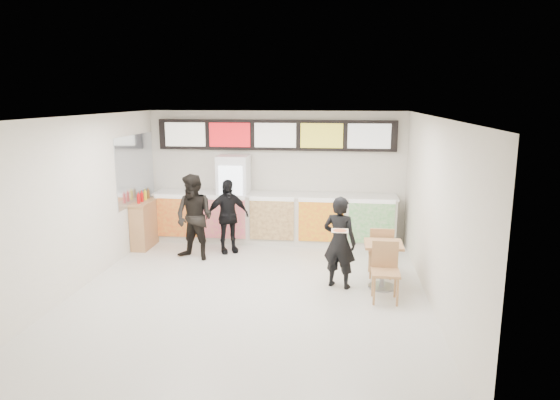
% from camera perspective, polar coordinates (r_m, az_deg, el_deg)
% --- Properties ---
extents(floor, '(7.00, 7.00, 0.00)m').
position_cam_1_polar(floor, '(8.78, -3.40, -10.46)').
color(floor, beige).
rests_on(floor, ground).
extents(ceiling, '(7.00, 7.00, 0.00)m').
position_cam_1_polar(ceiling, '(8.14, -3.66, 9.49)').
color(ceiling, white).
rests_on(ceiling, wall_back).
extents(wall_back, '(6.00, 0.00, 6.00)m').
position_cam_1_polar(wall_back, '(11.73, -0.45, 2.83)').
color(wall_back, silver).
rests_on(wall_back, floor).
extents(wall_left, '(0.00, 7.00, 7.00)m').
position_cam_1_polar(wall_left, '(9.34, -21.94, -0.33)').
color(wall_left, silver).
rests_on(wall_left, floor).
extents(wall_right, '(0.00, 7.00, 7.00)m').
position_cam_1_polar(wall_right, '(8.34, 17.21, -1.37)').
color(wall_right, silver).
rests_on(wall_right, floor).
extents(service_counter, '(5.56, 0.77, 1.14)m').
position_cam_1_polar(service_counter, '(11.52, -0.70, -2.04)').
color(service_counter, silver).
rests_on(service_counter, floor).
extents(menu_board, '(5.50, 0.14, 0.70)m').
position_cam_1_polar(menu_board, '(11.54, -0.52, 7.43)').
color(menu_board, black).
rests_on(menu_board, wall_back).
extents(drinks_fridge, '(0.70, 0.67, 2.00)m').
position_cam_1_polar(drinks_fridge, '(11.60, -5.28, 0.17)').
color(drinks_fridge, white).
rests_on(drinks_fridge, floor).
extents(mirror_panel, '(0.01, 2.00, 1.50)m').
position_cam_1_polar(mirror_panel, '(11.47, -16.15, 3.43)').
color(mirror_panel, '#B2B7BF').
rests_on(mirror_panel, wall_left).
extents(customer_main, '(0.70, 0.58, 1.64)m').
position_cam_1_polar(customer_main, '(8.81, 6.81, -4.82)').
color(customer_main, black).
rests_on(customer_main, floor).
extents(customer_left, '(1.04, 0.92, 1.78)m').
position_cam_1_polar(customer_left, '(10.37, -9.76, -1.98)').
color(customer_left, black).
rests_on(customer_left, floor).
extents(customer_mid, '(1.01, 0.78, 1.60)m').
position_cam_1_polar(customer_mid, '(10.76, -6.04, -1.85)').
color(customer_mid, black).
rests_on(customer_mid, floor).
extents(pizza_slice, '(0.36, 0.36, 0.02)m').
position_cam_1_polar(pizza_slice, '(8.28, 6.86, -3.45)').
color(pizza_slice, beige).
rests_on(pizza_slice, customer_main).
extents(cafe_table, '(0.66, 1.66, 0.97)m').
position_cam_1_polar(cafe_table, '(8.95, 11.69, -6.39)').
color(cafe_table, tan).
rests_on(cafe_table, floor).
extents(condiment_ledge, '(0.38, 0.94, 1.25)m').
position_cam_1_polar(condiment_ledge, '(11.55, -15.23, -2.62)').
color(condiment_ledge, tan).
rests_on(condiment_ledge, floor).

